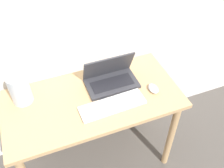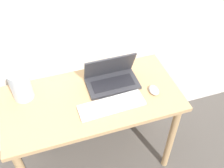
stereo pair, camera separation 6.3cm
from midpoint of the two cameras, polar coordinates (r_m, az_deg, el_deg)
The scene contains 7 objects.
wall_back at distance 1.68m, azimuth -10.24°, elevation 16.72°, with size 6.00×0.05×2.50m.
desk at distance 1.80m, azimuth -5.14°, elevation -5.62°, with size 1.15×0.57×0.76m.
laptop at distance 1.77m, azimuth -1.36°, elevation 1.43°, with size 0.35×0.21×0.21m.
keyboard at distance 1.65m, azimuth -1.00°, elevation -4.63°, with size 0.43×0.14×0.02m.
mouse at distance 1.75m, azimuth 7.98°, elevation -1.01°, with size 0.06×0.09×0.03m.
vase at distance 1.69m, azimuth -20.78°, elevation -0.04°, with size 0.13×0.13×0.30m.
mp3_player at distance 1.71m, azimuth -3.43°, elevation -2.64°, with size 0.05×0.06×0.01m.
Camera 1 is at (-0.29, -0.83, 2.02)m, focal length 42.00 mm.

